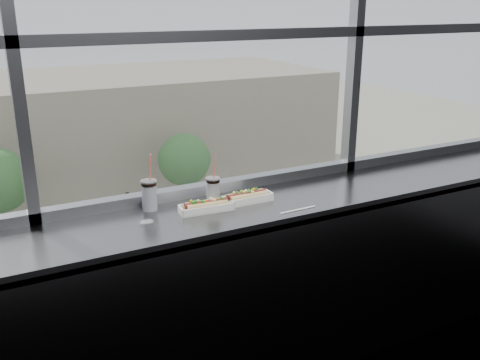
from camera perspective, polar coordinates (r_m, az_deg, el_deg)
name	(u,v)px	position (r m, az deg, el deg)	size (l,w,h in m)	color
wall_back_lower	(214,274)	(3.40, -2.81, -10.03)	(6.00, 6.00, 0.00)	black
counter	(233,212)	(2.96, -0.73, -3.43)	(6.00, 0.55, 0.06)	gray
counter_fascia	(255,316)	(3.00, 1.57, -14.34)	(6.00, 0.04, 1.04)	gray
hotdog_tray_left	(206,206)	(2.88, -3.60, -2.80)	(0.30, 0.12, 0.07)	white
hotdog_tray_right	(247,197)	(3.00, 0.74, -1.85)	(0.30, 0.10, 0.07)	white
soda_cup_left	(149,194)	(2.92, -9.65, -1.44)	(0.09, 0.09, 0.32)	white
soda_cup_right	(213,189)	(2.96, -2.89, -1.01)	(0.08, 0.08, 0.29)	white
loose_straw	(298,210)	(2.91, 6.19, -3.18)	(0.01, 0.01, 0.22)	white
wrapper	(147,222)	(2.77, -9.94, -4.40)	(0.09, 0.06, 0.02)	silver
street_asphalt	(31,312)	(26.28, -21.43, -12.96)	(80.00, 10.00, 0.06)	black
far_sidewalk	(13,244)	(33.45, -23.08, -6.27)	(80.00, 6.00, 0.04)	#A9A48B
car_near_e	(347,258)	(27.23, 11.38, -8.13)	(6.54, 2.73, 2.18)	#361B8F
car_near_d	(211,293)	(23.73, -3.08, -11.90)	(6.76, 2.82, 2.25)	white
car_far_c	(250,210)	(32.71, 1.03, -3.19)	(6.24, 2.60, 2.08)	beige
car_near_c	(51,338)	(22.39, -19.47, -15.63)	(5.72, 2.38, 1.91)	#991500
pedestrian_d	(128,202)	(34.69, -11.90, -2.33)	(0.93, 0.70, 2.10)	#66605B
tree_right	(184,160)	(34.32, -5.96, 2.15)	(3.39, 3.39, 5.29)	#47382B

